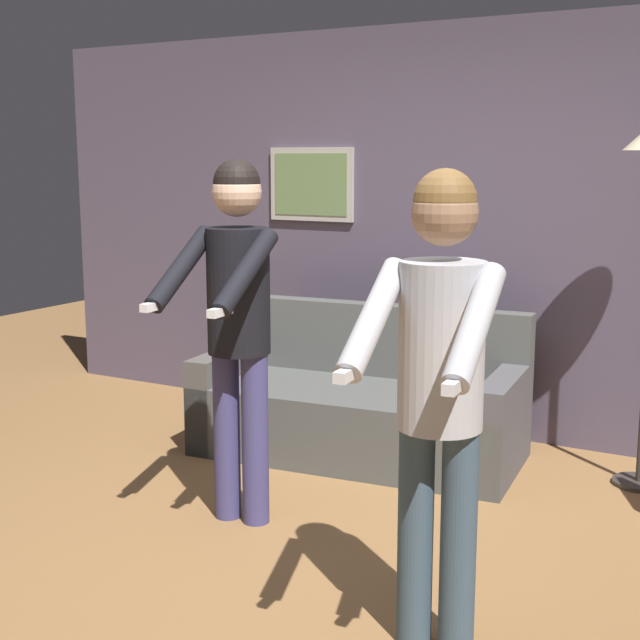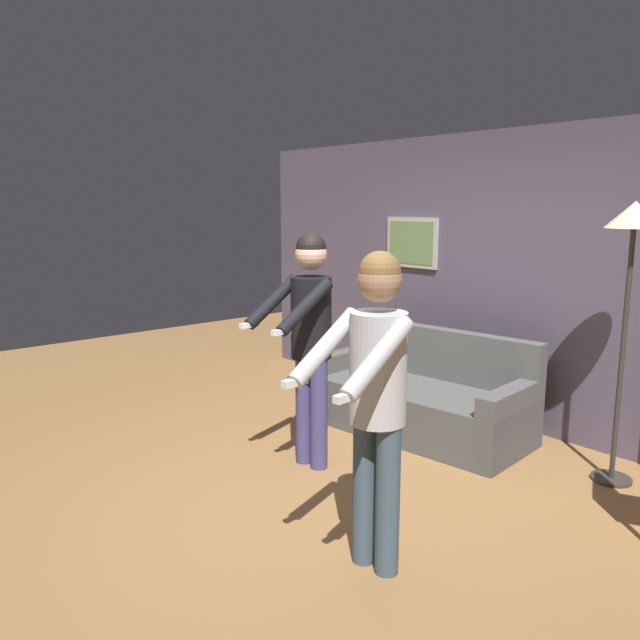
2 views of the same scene
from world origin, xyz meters
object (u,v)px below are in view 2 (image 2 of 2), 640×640
couch (420,400)px  person_standing_right (376,383)px  person_standing_left (309,328)px  torchiere_lamp (632,244)px

couch → person_standing_right: 2.32m
person_standing_left → person_standing_right: (1.27, -0.62, -0.02)m
couch → torchiere_lamp: (1.57, 0.26, 1.42)m
torchiere_lamp → person_standing_right: 2.22m
torchiere_lamp → person_standing_right: torchiere_lamp is taller
couch → torchiere_lamp: 2.13m
couch → person_standing_left: bearing=-93.0°
person_standing_left → person_standing_right: 1.41m
couch → person_standing_left: person_standing_left is taller
couch → torchiere_lamp: torchiere_lamp is taller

